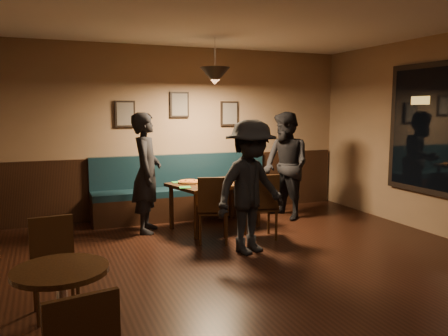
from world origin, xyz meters
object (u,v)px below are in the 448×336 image
Objects in this scene: tabasco_bottle at (251,177)px; cafe_table at (63,316)px; chair_near_left at (213,209)px; diner_left at (147,173)px; booth_bench at (185,187)px; dining_table at (215,205)px; soda_glass at (260,178)px; diner_right at (286,166)px; chair_near_right at (261,206)px; diner_front at (251,187)px; cafe_chair_far at (55,268)px.

cafe_table is at bearing -133.75° from tabasco_bottle.
chair_near_left is 1.17m from diner_left.
booth_bench is 0.85m from dining_table.
cafe_table is at bearing -112.27° from chair_near_left.
soda_glass is (0.57, -0.35, 0.42)m from dining_table.
tabasco_bottle reaches higher than dining_table.
chair_near_left reaches higher than soda_glass.
chair_near_left is at bearing -121.06° from diner_left.
diner_right reaches higher than tabasco_bottle.
chair_near_right is (0.39, -0.75, 0.11)m from dining_table.
soda_glass is at bearing -85.81° from tabasco_bottle.
cafe_table is (-2.67, -2.28, -0.11)m from chair_near_right.
booth_bench is 2.11m from diner_front.
soda_glass is at bearing -55.35° from booth_bench.
soda_glass is (0.87, 0.34, 0.31)m from chair_near_left.
diner_left is 1.05× the size of diner_front.
dining_table is at bearing 173.91° from tabasco_bottle.
cafe_chair_far is at bearing -124.60° from booth_bench.
booth_bench is 1.73× the size of diner_right.
booth_bench reaches higher than soda_glass.
tabasco_bottle is 4.13m from cafe_table.
cafe_chair_far is at bearing -65.86° from diner_right.
diner_left reaches higher than chair_near_left.
diner_left reaches higher than chair_near_right.
chair_near_left is 5.84× the size of soda_glass.
chair_near_left reaches higher than tabasco_bottle.
diner_front is at bearing -117.26° from chair_near_right.
cafe_table is (-1.99, -2.34, -0.11)m from chair_near_left.
booth_bench is at bearing 121.70° from chair_near_right.
chair_near_right is at bearing 13.22° from chair_near_left.
dining_table is 1.86× the size of cafe_table.
booth_bench reaches higher than dining_table.
cafe_table is (-2.27, -1.76, -0.48)m from diner_front.
dining_table is at bearing 148.75° from soda_glass.
soda_glass is (0.59, 0.92, -0.06)m from diner_front.
booth_bench is 4.33× the size of cafe_table.
diner_left is (-0.77, -0.65, 0.37)m from booth_bench.
diner_right is at bearing 14.88° from tabasco_bottle.
tabasco_bottle is 0.16× the size of cafe_table.
dining_table is 11.95× the size of tabasco_bottle.
soda_glass is 0.29m from tabasco_bottle.
dining_table is (0.23, -0.81, -0.15)m from booth_bench.
cafe_table is (-3.56, -3.16, -0.52)m from diner_right.
tabasco_bottle is at bearing 45.25° from diner_front.
dining_table is at bearing 84.79° from chair_near_left.
dining_table is 0.74× the size of diner_right.
dining_table is 3.79m from cafe_table.
cafe_chair_far is at bearing 91.86° from cafe_table.
diner_right reaches higher than cafe_table.
diner_left reaches higher than cafe_table.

